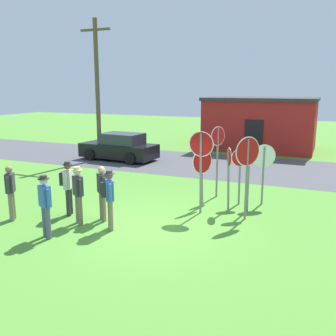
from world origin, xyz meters
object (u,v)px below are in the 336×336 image
(stop_sign_rear_left, at_px, (229,169))
(person_with_sunhat, at_px, (45,203))
(stop_sign_leaning_left, at_px, (264,164))
(person_holding_notes, at_px, (78,192))
(stop_sign_low_front, at_px, (218,150))
(stop_sign_center_cluster, at_px, (247,162))
(person_in_teal, at_px, (11,190))
(parked_car_on_street, at_px, (120,148))
(person_on_left, at_px, (68,184))
(stop_sign_rear_right, at_px, (249,168))
(stop_sign_far_back, at_px, (202,167))
(stop_sign_nearest, at_px, (240,167))
(person_in_dark_shirt, at_px, (109,196))
(stop_sign_leaning_right, at_px, (201,157))
(person_in_blue, at_px, (102,190))
(utility_pole, at_px, (97,88))

(stop_sign_rear_left, bearing_deg, person_with_sunhat, -132.73)
(stop_sign_leaning_left, bearing_deg, person_holding_notes, -138.85)
(stop_sign_low_front, relative_size, stop_sign_center_cluster, 1.02)
(person_in_teal, xyz_separation_m, person_with_sunhat, (1.93, -0.70, 0.03))
(stop_sign_leaning_left, relative_size, person_with_sunhat, 1.21)
(parked_car_on_street, relative_size, person_on_left, 2.54)
(stop_sign_rear_right, height_order, person_in_teal, stop_sign_rear_right)
(stop_sign_rear_right, bearing_deg, stop_sign_far_back, -178.56)
(stop_sign_low_front, relative_size, person_with_sunhat, 1.51)
(stop_sign_nearest, distance_m, person_in_dark_shirt, 4.80)
(parked_car_on_street, height_order, stop_sign_rear_left, stop_sign_rear_left)
(stop_sign_leaning_left, distance_m, person_in_dark_shirt, 5.50)
(stop_sign_far_back, distance_m, stop_sign_rear_right, 1.55)
(stop_sign_leaning_right, bearing_deg, person_on_left, -154.71)
(parked_car_on_street, xyz_separation_m, person_in_blue, (4.56, -8.78, 0.26))
(stop_sign_low_front, height_order, stop_sign_center_cluster, stop_sign_low_front)
(stop_sign_far_back, relative_size, person_holding_notes, 1.16)
(stop_sign_nearest, height_order, person_in_dark_shirt, stop_sign_nearest)
(stop_sign_leaning_right, relative_size, person_on_left, 1.53)
(stop_sign_center_cluster, height_order, person_in_teal, stop_sign_center_cluster)
(stop_sign_leaning_left, relative_size, stop_sign_rear_left, 1.00)
(stop_sign_nearest, height_order, stop_sign_leaning_right, stop_sign_leaning_right)
(stop_sign_far_back, distance_m, stop_sign_leaning_left, 2.14)
(utility_pole, xyz_separation_m, stop_sign_rear_left, (8.93, -6.02, -2.57))
(stop_sign_leaning_right, bearing_deg, stop_sign_rear_left, 42.68)
(stop_sign_center_cluster, bearing_deg, stop_sign_rear_right, 96.67)
(stop_sign_rear_right, xyz_separation_m, person_in_dark_shirt, (-3.29, -3.10, -0.46))
(stop_sign_leaning_right, xyz_separation_m, person_with_sunhat, (-3.17, -3.55, -0.85))
(stop_sign_far_back, bearing_deg, stop_sign_center_cluster, -22.12)
(stop_sign_rear_right, height_order, stop_sign_leaning_right, stop_sign_leaning_right)
(stop_sign_leaning_right, height_order, person_in_dark_shirt, stop_sign_leaning_right)
(parked_car_on_street, distance_m, stop_sign_far_back, 9.36)
(stop_sign_leaning_right, xyz_separation_m, person_on_left, (-3.80, -1.79, -0.83))
(stop_sign_center_cluster, bearing_deg, utility_pole, 145.39)
(stop_sign_leaning_left, bearing_deg, person_in_blue, -139.58)
(person_with_sunhat, bearing_deg, stop_sign_rear_right, 43.35)
(stop_sign_leaning_left, xyz_separation_m, stop_sign_leaning_right, (-1.67, -1.77, 0.40))
(person_in_teal, height_order, person_in_dark_shirt, person_in_dark_shirt)
(person_with_sunhat, bearing_deg, utility_pole, 116.15)
(person_in_dark_shirt, distance_m, person_with_sunhat, 1.72)
(stop_sign_rear_left, distance_m, person_with_sunhat, 5.77)
(stop_sign_rear_left, distance_m, stop_sign_nearest, 0.84)
(parked_car_on_street, relative_size, person_with_sunhat, 2.54)
(stop_sign_low_front, xyz_separation_m, stop_sign_rear_right, (1.42, -1.33, -0.30))
(stop_sign_low_front, distance_m, stop_sign_rear_left, 1.64)
(stop_sign_rear_left, distance_m, person_in_teal, 6.83)
(stop_sign_far_back, height_order, person_with_sunhat, stop_sign_far_back)
(stop_sign_center_cluster, xyz_separation_m, person_in_dark_shirt, (-3.37, -2.40, -0.78))
(stop_sign_low_front, bearing_deg, stop_sign_far_back, -95.60)
(person_in_dark_shirt, xyz_separation_m, person_with_sunhat, (-1.25, -1.19, -0.03))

